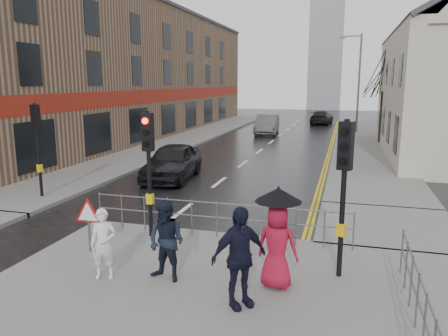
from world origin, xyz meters
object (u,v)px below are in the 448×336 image
Objects in this scene: pedestrian_with_umbrella at (277,234)px; pedestrian_d at (239,257)px; pedestrian_b at (166,241)px; pedestrian_a at (104,244)px; car_mid at (267,124)px; car_parked at (172,162)px.

pedestrian_with_umbrella is 1.08× the size of pedestrian_d.
pedestrian_d reaches higher than pedestrian_b.
pedestrian_with_umbrella reaches higher than pedestrian_a.
car_mid is at bearing 109.02° from pedestrian_b.
car_parked is 0.95× the size of car_mid.
pedestrian_d is 0.39× the size of car_mid.
car_parked is at bearing 124.84° from pedestrian_b.
pedestrian_b is 1.84m from pedestrian_d.
pedestrian_d is at bearing -119.84° from pedestrian_with_umbrella.
pedestrian_b is 0.90× the size of pedestrian_d.
pedestrian_d is 0.42× the size of car_parked.
pedestrian_d is (-0.56, -0.97, -0.16)m from pedestrian_with_umbrella.
car_mid is at bearing 55.00° from pedestrian_d.
pedestrian_a is at bearing -91.29° from car_mid.
pedestrian_with_umbrella is 11.31m from car_parked.
pedestrian_with_umbrella is (3.61, 0.58, 0.36)m from pedestrian_a.
pedestrian_b reaches higher than pedestrian_a.
pedestrian_b is (1.33, 0.26, 0.10)m from pedestrian_a.
car_parked is at bearing 85.85° from pedestrian_a.
pedestrian_a is 10.37m from car_parked.
car_parked is (-6.17, 9.46, -0.48)m from pedestrian_with_umbrella.
pedestrian_a is 0.33× the size of car_parked.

